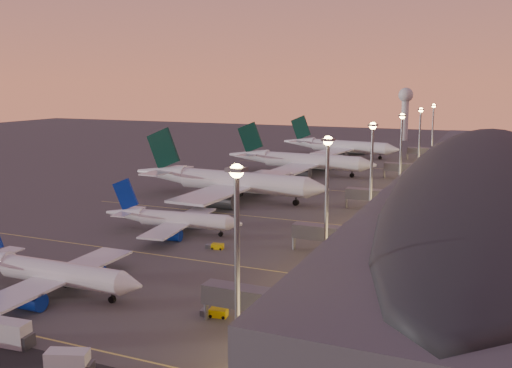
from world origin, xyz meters
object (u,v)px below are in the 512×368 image
object	(u,v)px
airliner_wide_mid	(299,161)
catering_truck_a	(12,334)
airliner_wide_far	(339,146)
baggage_tug_a	(215,313)
baggage_tug_b	(235,298)
radar_tower	(405,105)
airliner_narrow_north	(172,219)
airliner_narrow_south	(47,272)
catering_truck_b	(70,364)
baggage_tug_c	(215,246)
airliner_wide_near	(227,181)

from	to	relation	value
airliner_wide_mid	catering_truck_a	distance (m)	158.49
airliner_wide_far	baggage_tug_a	xyz separation A→B (m)	(33.47, -196.12, -4.43)
airliner_wide_mid	baggage_tug_b	xyz separation A→B (m)	(33.87, -131.10, -4.69)
radar_tower	baggage_tug_b	distance (m)	282.88
airliner_wide_far	baggage_tug_a	bearing A→B (deg)	-71.51
airliner_narrow_north	baggage_tug_a	bearing A→B (deg)	-57.87
catering_truck_a	baggage_tug_b	bearing A→B (deg)	46.77
airliner_narrow_south	airliner_narrow_north	distance (m)	42.51
airliner_wide_far	catering_truck_b	distance (m)	220.78
radar_tower	baggage_tug_c	size ratio (longest dim) A/B	8.03
catering_truck_b	radar_tower	bearing A→B (deg)	71.76
airliner_wide_mid	catering_truck_b	size ratio (longest dim) A/B	10.21
catering_truck_b	airliner_wide_far	bearing A→B (deg)	76.77
airliner_wide_far	baggage_tug_c	bearing A→B (deg)	-75.35
airliner_wide_near	catering_truck_a	bearing A→B (deg)	-77.92
airliner_wide_near	baggage_tug_c	distance (m)	54.53
airliner_wide_near	baggage_tug_b	xyz separation A→B (m)	(38.46, -75.17, -5.08)
airliner_narrow_north	catering_truck_b	xyz separation A→B (m)	(24.33, -63.65, -1.80)
radar_tower	catering_truck_b	distance (m)	312.48
airliner_wide_far	catering_truck_a	xyz separation A→B (m)	(12.35, -216.01, -3.38)
airliner_narrow_north	baggage_tug_b	world-z (taller)	airliner_narrow_north
airliner_narrow_south	baggage_tug_a	distance (m)	31.69
airliner_wide_mid	catering_truck_a	bearing A→B (deg)	-82.94
airliner_narrow_south	baggage_tug_b	bearing A→B (deg)	15.01
airliner_wide_far	baggage_tug_c	distance (m)	164.67
baggage_tug_b	airliner_narrow_south	bearing A→B (deg)	-169.97
airliner_narrow_south	airliner_wide_mid	distance (m)	140.11
airliner_wide_mid	baggage_tug_b	world-z (taller)	airliner_wide_mid
airliner_wide_mid	airliner_wide_far	size ratio (longest dim) A/B	1.03
baggage_tug_b	baggage_tug_a	bearing A→B (deg)	-96.01
baggage_tug_a	catering_truck_a	distance (m)	29.03
airliner_wide_near	airliner_wide_far	bearing A→B (deg)	89.94
airliner_narrow_south	baggage_tug_a	size ratio (longest dim) A/B	8.75
airliner_wide_mid	catering_truck_b	xyz separation A→B (m)	(25.73, -161.22, -3.63)
airliner_wide_near	airliner_wide_mid	xyz separation A→B (m)	(4.58, 55.93, -0.39)
airliner_narrow_north	baggage_tug_c	size ratio (longest dim) A/B	8.82
airliner_wide_mid	radar_tower	bearing A→B (deg)	85.97
catering_truck_a	airliner_narrow_south	bearing A→B (deg)	115.12
baggage_tug_b	airliner_wide_mid	bearing A→B (deg)	98.60
airliner_narrow_south	airliner_wide_mid	world-z (taller)	airliner_wide_mid
baggage_tug_c	catering_truck_b	size ratio (longest dim) A/B	0.66
catering_truck_a	catering_truck_b	size ratio (longest dim) A/B	1.04
airliner_narrow_south	baggage_tug_b	size ratio (longest dim) A/B	11.47
radar_tower	baggage_tug_b	xyz separation A→B (m)	(16.79, -281.57, -21.43)
catering_truck_a	airliner_wide_near	bearing A→B (deg)	94.62
baggage_tug_c	catering_truck_a	distance (m)	52.45
airliner_wide_near	baggage_tug_b	size ratio (longest dim) A/B	19.92
baggage_tug_c	airliner_wide_mid	bearing A→B (deg)	91.75
airliner_narrow_south	catering_truck_b	xyz separation A→B (m)	(23.36, -21.14, -2.07)
radar_tower	baggage_tug_c	bearing A→B (deg)	-89.98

